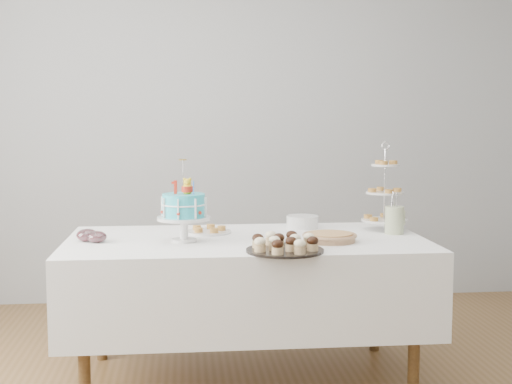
{
  "coord_description": "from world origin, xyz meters",
  "views": [
    {
      "loc": [
        -0.33,
        -3.47,
        1.42
      ],
      "look_at": [
        0.05,
        0.3,
        1.02
      ],
      "focal_mm": 50.0,
      "sensor_mm": 36.0,
      "label": 1
    }
  ],
  "objects": [
    {
      "name": "birthday_cake",
      "position": [
        -0.33,
        0.23,
        0.89
      ],
      "size": [
        0.28,
        0.28,
        0.43
      ],
      "rotation": [
        0.0,
        0.0,
        -0.25
      ],
      "color": "silver",
      "rests_on": "table"
    },
    {
      "name": "tiered_stand",
      "position": [
        0.82,
        0.51,
        0.98
      ],
      "size": [
        0.26,
        0.26,
        0.51
      ],
      "color": "silver",
      "rests_on": "table"
    },
    {
      "name": "jam_bowl_a",
      "position": [
        -0.78,
        0.25,
        0.8
      ],
      "size": [
        0.1,
        0.1,
        0.06
      ],
      "color": "silver",
      "rests_on": "table"
    },
    {
      "name": "utensil_pitcher",
      "position": [
        0.84,
        0.37,
        0.85
      ],
      "size": [
        0.11,
        0.11,
        0.24
      ],
      "rotation": [
        0.0,
        0.0,
        -0.15
      ],
      "color": "beige",
      "rests_on": "table"
    },
    {
      "name": "plate_stack",
      "position": [
        0.36,
        0.63,
        0.81
      ],
      "size": [
        0.19,
        0.19,
        0.07
      ],
      "color": "silver",
      "rests_on": "table"
    },
    {
      "name": "pie",
      "position": [
        0.43,
        0.16,
        0.8
      ],
      "size": [
        0.29,
        0.29,
        0.05
      ],
      "color": "tan",
      "rests_on": "table"
    },
    {
      "name": "table",
      "position": [
        0.0,
        0.3,
        0.54
      ],
      "size": [
        1.92,
        1.02,
        0.77
      ],
      "color": "white",
      "rests_on": "floor"
    },
    {
      "name": "walls",
      "position": [
        0.0,
        0.0,
        1.35
      ],
      "size": [
        5.04,
        4.04,
        2.7
      ],
      "color": "#9DA0A2",
      "rests_on": "floor"
    },
    {
      "name": "cupcake_tray",
      "position": [
        0.15,
        -0.1,
        0.81
      ],
      "size": [
        0.38,
        0.38,
        0.09
      ],
      "color": "black",
      "rests_on": "table"
    },
    {
      "name": "jam_bowl_b",
      "position": [
        -0.84,
        0.3,
        0.8
      ],
      "size": [
        0.11,
        0.11,
        0.07
      ],
      "color": "silver",
      "rests_on": "table"
    },
    {
      "name": "pastry_plate",
      "position": [
        -0.2,
        0.5,
        0.79
      ],
      "size": [
        0.26,
        0.26,
        0.04
      ],
      "color": "silver",
      "rests_on": "table"
    }
  ]
}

